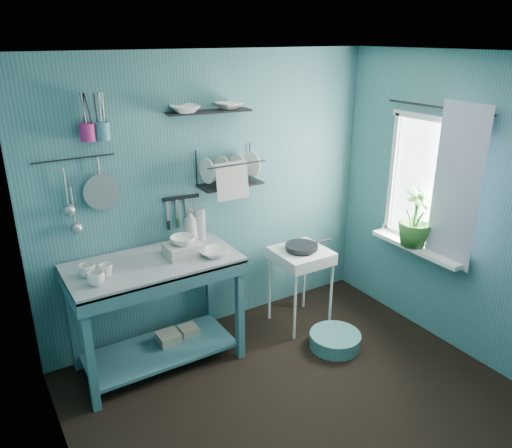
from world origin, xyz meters
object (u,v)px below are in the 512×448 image
water_bottle (200,224)px  storage_tin_large (169,344)px  mug_mid (106,270)px  dish_rack (230,167)px  wash_tub (183,250)px  hotplate_stand (300,287)px  colander (102,192)px  floor_basin (335,340)px  utensil_cup_teal (102,131)px  utensil_cup_magenta (88,132)px  frying_pan (301,246)px  soap_bottle (190,226)px  storage_tin_small (189,337)px  mug_left (96,279)px  mug_right (87,271)px  potted_plant (416,218)px  work_counter (157,314)px

water_bottle → storage_tin_large: size_ratio=1.27×
mug_mid → dish_rack: bearing=13.2°
mug_mid → wash_tub: 0.63m
hotplate_stand → colander: colander is taller
water_bottle → dish_rack: size_ratio=0.51×
wash_tub → floor_basin: bearing=-26.8°
utensil_cup_teal → colander: bearing=148.5°
utensil_cup_magenta → utensil_cup_teal: (0.11, 0.00, -0.00)m
utensil_cup_magenta → frying_pan: bearing=-12.6°
soap_bottle → storage_tin_large: soap_bottle is taller
colander → storage_tin_small: 1.50m
wash_tub → colander: 0.77m
wash_tub → soap_bottle: 0.30m
utensil_cup_teal → hotplate_stand: bearing=-13.4°
utensil_cup_magenta → water_bottle: bearing=-3.6°
mug_mid → colander: bearing=71.5°
mug_left → storage_tin_small: 1.21m
mug_mid → mug_right: (-0.12, 0.06, 0.00)m
wash_tub → utensil_cup_teal: (-0.46, 0.29, 0.95)m
dish_rack → utensil_cup_magenta: (-1.14, 0.05, 0.41)m
wash_tub → storage_tin_large: (-0.15, 0.07, -0.88)m
mug_right → storage_tin_small: bearing=5.7°
dish_rack → potted_plant: 1.69m
mug_mid → water_bottle: (0.90, 0.28, 0.09)m
potted_plant → floor_basin: (-0.79, 0.06, -1.03)m
wash_tub → frying_pan: (1.12, -0.08, -0.20)m
wash_tub → frying_pan: bearing=-4.3°
mug_right → hotplate_stand: size_ratio=0.16×
water_bottle → mug_mid: bearing=-162.7°
mug_left → colander: 0.71m
utensil_cup_teal → floor_basin: size_ratio=0.29×
mug_mid → floor_basin: size_ratio=0.22×
hotplate_stand → storage_tin_small: (-1.07, 0.18, -0.28)m
soap_bottle → storage_tin_large: (-0.32, -0.15, -0.98)m
mug_right → floor_basin: (1.90, -0.60, -0.93)m
wash_tub → dish_rack: bearing=22.9°
water_bottle → utensil_cup_magenta: size_ratio=2.15×
water_bottle → hotplate_stand: size_ratio=0.37×
utensil_cup_teal → soap_bottle: bearing=-6.6°
water_bottle → wash_tub: bearing=-138.4°
utensil_cup_magenta → storage_tin_large: (0.42, -0.22, -1.84)m
colander → storage_tin_large: bearing=-35.2°
work_counter → hotplate_stand: 1.38m
wash_tub → storage_tin_large: bearing=155.0°
work_counter → water_bottle: water_bottle is taller
colander → utensil_cup_magenta: bearing=-152.7°
dish_rack → colander: 1.09m
utensil_cup_magenta → mug_left: bearing=-110.7°
mug_mid → dish_rack: dish_rack is taller
dish_rack → potted_plant: (1.37, -0.89, -0.44)m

